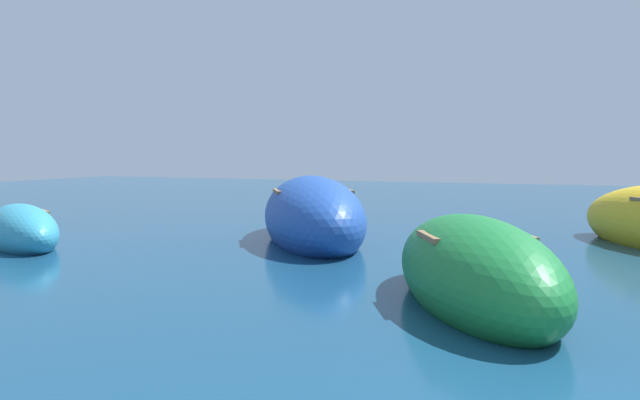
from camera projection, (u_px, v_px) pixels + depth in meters
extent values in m
ellipsoid|color=#197233|center=(474.00, 273.00, 8.55)|extent=(3.77, 5.02, 1.69)
cube|color=brown|center=(475.00, 236.00, 8.51)|extent=(1.76, 1.51, 0.08)
ellipsoid|color=teal|center=(21.00, 231.00, 14.00)|extent=(4.08, 3.22, 1.29)
cube|color=brown|center=(21.00, 213.00, 13.97)|extent=(1.25, 1.39, 0.08)
ellipsoid|color=#1E479E|center=(313.00, 218.00, 14.72)|extent=(5.18, 6.45, 2.13)
cube|color=brown|center=(313.00, 191.00, 14.67)|extent=(2.25, 2.02, 0.08)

